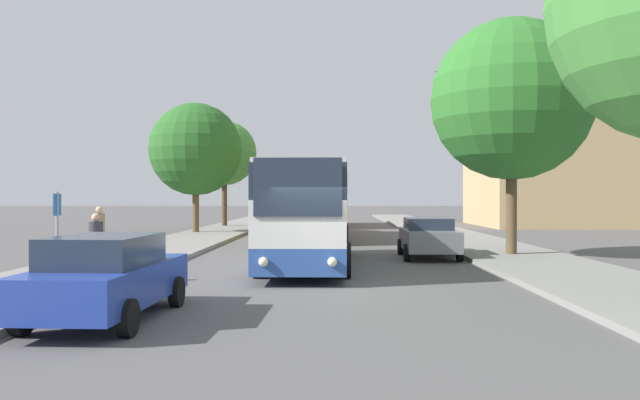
{
  "coord_description": "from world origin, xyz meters",
  "views": [
    {
      "loc": [
        0.27,
        -15.76,
        2.25
      ],
      "look_at": [
        -0.29,
        10.86,
        2.13
      ],
      "focal_mm": 35.0,
      "sensor_mm": 36.0,
      "label": 1
    }
  ],
  "objects_px": {
    "tree_left_near": "(224,153)",
    "parked_car_left_curb": "(107,276)",
    "parked_car_right_near": "(428,237)",
    "bus_stop_sign": "(57,223)",
    "tree_left_far": "(196,149)",
    "tree_right_near": "(512,100)",
    "pedestrian_waiting_far": "(99,233)",
    "bus_front": "(306,213)",
    "pedestrian_waiting_near": "(96,245)",
    "bus_middle": "(320,205)",
    "bus_rear": "(324,203)"
  },
  "relations": [
    {
      "from": "bus_middle",
      "to": "tree_right_near",
      "type": "height_order",
      "value": "tree_right_near"
    },
    {
      "from": "pedestrian_waiting_near",
      "to": "tree_left_far",
      "type": "relative_size",
      "value": 0.21
    },
    {
      "from": "bus_front",
      "to": "bus_stop_sign",
      "type": "relative_size",
      "value": 4.57
    },
    {
      "from": "tree_left_near",
      "to": "tree_left_far",
      "type": "xyz_separation_m",
      "value": [
        -0.3,
        -8.29,
        -0.34
      ]
    },
    {
      "from": "bus_stop_sign",
      "to": "parked_car_left_curb",
      "type": "bearing_deg",
      "value": -58.46
    },
    {
      "from": "parked_car_left_curb",
      "to": "tree_left_near",
      "type": "xyz_separation_m",
      "value": [
        -3.93,
        34.71,
        4.7
      ]
    },
    {
      "from": "bus_front",
      "to": "tree_right_near",
      "type": "bearing_deg",
      "value": 21.2
    },
    {
      "from": "parked_car_right_near",
      "to": "bus_stop_sign",
      "type": "bearing_deg",
      "value": 31.03
    },
    {
      "from": "bus_front",
      "to": "parked_car_left_curb",
      "type": "height_order",
      "value": "bus_front"
    },
    {
      "from": "pedestrian_waiting_far",
      "to": "tree_left_near",
      "type": "relative_size",
      "value": 0.23
    },
    {
      "from": "parked_car_left_curb",
      "to": "pedestrian_waiting_far",
      "type": "relative_size",
      "value": 2.52
    },
    {
      "from": "bus_rear",
      "to": "bus_stop_sign",
      "type": "bearing_deg",
      "value": -99.94
    },
    {
      "from": "tree_left_far",
      "to": "bus_front",
      "type": "bearing_deg",
      "value": -66.69
    },
    {
      "from": "tree_right_near",
      "to": "tree_left_far",
      "type": "bearing_deg",
      "value": 136.07
    },
    {
      "from": "bus_stop_sign",
      "to": "tree_right_near",
      "type": "relative_size",
      "value": 0.26
    },
    {
      "from": "bus_middle",
      "to": "bus_rear",
      "type": "xyz_separation_m",
      "value": [
        0.03,
        14.38,
        -0.06
      ]
    },
    {
      "from": "pedestrian_waiting_far",
      "to": "tree_left_near",
      "type": "xyz_separation_m",
      "value": [
        -0.35,
        25.64,
        4.45
      ]
    },
    {
      "from": "parked_car_left_curb",
      "to": "tree_left_far",
      "type": "bearing_deg",
      "value": 100.77
    },
    {
      "from": "bus_middle",
      "to": "pedestrian_waiting_near",
      "type": "xyz_separation_m",
      "value": [
        -5.44,
        -17.87,
        -0.86
      ]
    },
    {
      "from": "bus_stop_sign",
      "to": "tree_right_near",
      "type": "bearing_deg",
      "value": 24.56
    },
    {
      "from": "bus_front",
      "to": "tree_right_near",
      "type": "relative_size",
      "value": 1.18
    },
    {
      "from": "bus_stop_sign",
      "to": "pedestrian_waiting_far",
      "type": "xyz_separation_m",
      "value": [
        -0.19,
        3.56,
        -0.49
      ]
    },
    {
      "from": "pedestrian_waiting_far",
      "to": "pedestrian_waiting_near",
      "type": "bearing_deg",
      "value": 90.77
    },
    {
      "from": "parked_car_left_curb",
      "to": "pedestrian_waiting_near",
      "type": "distance_m",
      "value": 5.2
    },
    {
      "from": "bus_rear",
      "to": "tree_left_near",
      "type": "relative_size",
      "value": 1.45
    },
    {
      "from": "pedestrian_waiting_far",
      "to": "bus_front",
      "type": "bearing_deg",
      "value": 160.97
    },
    {
      "from": "bus_stop_sign",
      "to": "tree_left_near",
      "type": "bearing_deg",
      "value": 91.05
    },
    {
      "from": "tree_left_far",
      "to": "tree_right_near",
      "type": "xyz_separation_m",
      "value": [
        14.99,
        -14.44,
        0.7
      ]
    },
    {
      "from": "bus_rear",
      "to": "parked_car_right_near",
      "type": "distance_m",
      "value": 25.53
    },
    {
      "from": "bus_stop_sign",
      "to": "pedestrian_waiting_near",
      "type": "bearing_deg",
      "value": -28.92
    },
    {
      "from": "parked_car_right_near",
      "to": "pedestrian_waiting_far",
      "type": "relative_size",
      "value": 2.29
    },
    {
      "from": "pedestrian_waiting_far",
      "to": "tree_left_near",
      "type": "bearing_deg",
      "value": -108.1
    },
    {
      "from": "bus_middle",
      "to": "parked_car_left_curb",
      "type": "relative_size",
      "value": 2.51
    },
    {
      "from": "bus_middle",
      "to": "parked_car_right_near",
      "type": "bearing_deg",
      "value": -70.2
    },
    {
      "from": "tree_right_near",
      "to": "parked_car_left_curb",
      "type": "bearing_deg",
      "value": -131.92
    },
    {
      "from": "tree_right_near",
      "to": "pedestrian_waiting_far",
      "type": "bearing_deg",
      "value": -168.53
    },
    {
      "from": "bus_stop_sign",
      "to": "bus_front",
      "type": "bearing_deg",
      "value": 28.04
    },
    {
      "from": "parked_car_right_near",
      "to": "pedestrian_waiting_far",
      "type": "xyz_separation_m",
      "value": [
        -11.25,
        -2.8,
        0.28
      ]
    },
    {
      "from": "bus_front",
      "to": "bus_stop_sign",
      "type": "bearing_deg",
      "value": -152.06
    },
    {
      "from": "bus_rear",
      "to": "parked_car_right_near",
      "type": "bearing_deg",
      "value": -78.16
    },
    {
      "from": "bus_middle",
      "to": "pedestrian_waiting_far",
      "type": "bearing_deg",
      "value": -119.05
    },
    {
      "from": "parked_car_right_near",
      "to": "tree_left_far",
      "type": "xyz_separation_m",
      "value": [
        -11.9,
        14.55,
        4.38
      ]
    },
    {
      "from": "pedestrian_waiting_near",
      "to": "tree_left_far",
      "type": "xyz_separation_m",
      "value": [
        -2.19,
        21.65,
        4.17
      ]
    },
    {
      "from": "bus_stop_sign",
      "to": "tree_left_far",
      "type": "xyz_separation_m",
      "value": [
        -0.84,
        20.91,
        3.61
      ]
    },
    {
      "from": "tree_left_near",
      "to": "parked_car_left_curb",
      "type": "bearing_deg",
      "value": -83.55
    },
    {
      "from": "tree_left_near",
      "to": "tree_right_near",
      "type": "bearing_deg",
      "value": -57.12
    },
    {
      "from": "tree_left_far",
      "to": "pedestrian_waiting_near",
      "type": "bearing_deg",
      "value": -84.24
    },
    {
      "from": "pedestrian_waiting_far",
      "to": "parked_car_right_near",
      "type": "bearing_deg",
      "value": 175.09
    },
    {
      "from": "pedestrian_waiting_far",
      "to": "tree_left_near",
      "type": "distance_m",
      "value": 26.02
    },
    {
      "from": "tree_left_far",
      "to": "tree_right_near",
      "type": "relative_size",
      "value": 0.9
    }
  ]
}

